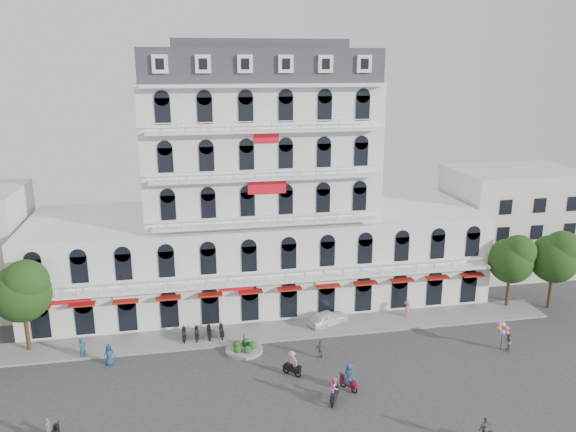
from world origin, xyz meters
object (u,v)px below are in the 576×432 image
Objects in this scene: parked_car at (328,318)px; rider_southwest at (335,390)px; rider_northeast at (485,432)px; rider_east at (349,377)px; rider_center at (292,363)px; balloon_vendor at (506,337)px.

parked_car is 1.95× the size of rider_southwest.
rider_northeast reaches higher than parked_car.
rider_southwest is 0.94× the size of rider_east.
rider_northeast is at bearing -98.15° from rider_southwest.
rider_southwest is at bearing 143.86° from parked_car.
parked_car is 1.92× the size of rider_center.
balloon_vendor reaches higher than rider_northeast.
parked_car is at bearing -85.12° from rider_northeast.
rider_east is (1.50, 1.41, 0.06)m from rider_southwest.
rider_center is (-3.78, 2.82, -0.01)m from rider_east.
parked_car is 15.58m from balloon_vendor.
rider_center is (-2.29, 4.24, 0.06)m from rider_southwest.
balloon_vendor reaches higher than rider_east.
rider_east is (-1.26, -10.84, 0.42)m from parked_car.
rider_east is 10.24m from rider_northeast.
rider_northeast is (6.68, -7.76, -0.08)m from rider_east.
rider_northeast is 1.01× the size of rider_center.
parked_car is 19.38m from rider_northeast.
rider_east is 4.72m from rider_center.
rider_center reaches higher than rider_southwest.
balloon_vendor is (16.34, 4.64, 0.22)m from rider_southwest.
balloon_vendor is at bearing -109.69° from rider_east.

